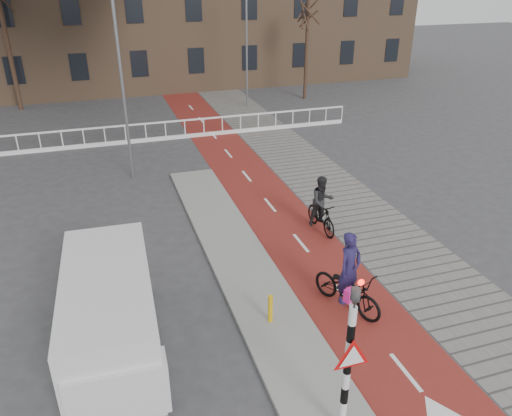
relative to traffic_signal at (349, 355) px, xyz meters
name	(u,v)px	position (x,y,z in m)	size (l,w,h in m)	color
ground	(324,357)	(0.60, 2.02, -1.99)	(120.00, 120.00, 0.00)	#38383A
bike_lane	(254,185)	(2.10, 12.02, -1.98)	(2.50, 60.00, 0.01)	maroon
sidewalk	(316,177)	(4.90, 12.02, -1.98)	(3.00, 60.00, 0.01)	slate
curb_island	(245,269)	(-0.10, 6.02, -1.93)	(1.80, 16.00, 0.12)	gray
traffic_signal	(349,355)	(0.00, 0.00, 0.00)	(0.80, 0.80, 3.68)	black
bollard	(270,309)	(-0.21, 3.49, -1.49)	(0.12, 0.12, 0.75)	#DDA80C
cyclist_near	(348,284)	(1.92, 3.52, -1.24)	(1.53, 2.27, 2.20)	black
cyclist_far	(321,209)	(3.05, 7.61, -1.17)	(0.88, 1.85, 1.96)	black
van	(110,313)	(-3.95, 3.75, -0.91)	(2.09, 4.82, 2.04)	silver
railing	(84,142)	(-4.40, 19.02, -1.68)	(28.00, 0.10, 0.99)	silver
tree_mid	(7,41)	(-8.09, 27.88, 2.10)	(0.27, 0.27, 8.18)	black
tree_right	(307,48)	(9.89, 25.07, 1.30)	(0.22, 0.22, 6.59)	black
streetlight_near	(121,73)	(-2.53, 14.43, 2.38)	(0.12, 0.12, 8.74)	slate
streetlight_right	(247,40)	(5.57, 24.24, 2.04)	(0.12, 0.12, 8.06)	slate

